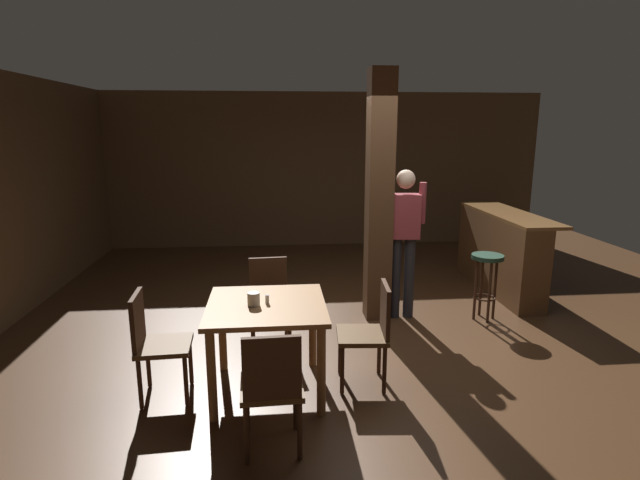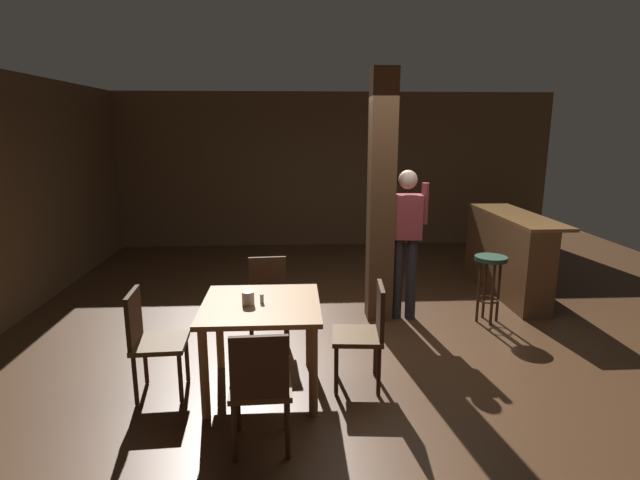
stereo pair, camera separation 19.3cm
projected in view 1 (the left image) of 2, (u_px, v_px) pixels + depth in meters
ground_plane at (372, 341)px, 5.19m from camera, size 10.80×10.80×0.00m
wall_back at (326, 170)px, 9.25m from camera, size 8.00×0.10×2.80m
pillar at (379, 198)px, 5.58m from camera, size 0.28×0.28×2.80m
dining_table at (267, 318)px, 4.09m from camera, size 0.96×0.96×0.77m
chair_east at (371, 329)px, 4.22m from camera, size 0.45×0.45×0.89m
chair_north at (269, 298)px, 4.98m from camera, size 0.45×0.45×0.89m
chair_west at (154, 340)px, 4.01m from camera, size 0.44×0.44×0.89m
chair_south at (272, 385)px, 3.31m from camera, size 0.44×0.44×0.89m
napkin_cup at (254, 299)px, 4.01m from camera, size 0.10×0.10×0.11m
salt_shaker at (267, 299)px, 4.06m from camera, size 0.03×0.03×0.07m
standing_person at (404, 233)px, 5.65m from camera, size 0.47×0.24×1.72m
bar_counter at (499, 251)px, 6.72m from camera, size 0.56×1.99×1.07m
bar_stool_near at (487, 271)px, 5.68m from camera, size 0.36×0.36×0.77m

